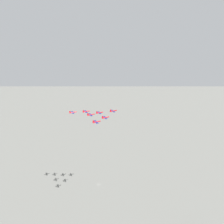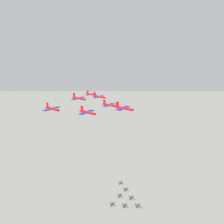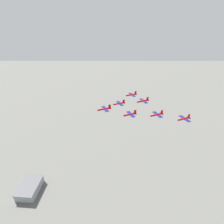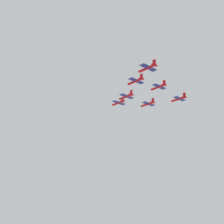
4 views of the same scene
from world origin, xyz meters
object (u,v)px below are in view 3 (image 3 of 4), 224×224
at_px(jet_2, 119,103).
at_px(jet_1, 130,114).
at_px(jet_6, 184,119).
at_px(jet_3, 157,115).
at_px(jet_4, 143,101).
at_px(hangar, 30,188).
at_px(jet_0, 105,109).
at_px(jet_5, 132,95).

bearing_deg(jet_2, jet_1, 180.00).
xyz_separation_m(jet_2, jet_6, (-17.05, -40.70, -0.77)).
distance_m(jet_2, jet_3, 29.00).
xyz_separation_m(jet_3, jet_4, (14.99, 7.61, 2.19)).
bearing_deg(jet_4, hangar, 46.03).
bearing_deg(jet_2, hangar, 44.34).
bearing_deg(jet_0, jet_2, -59.53).
bearing_deg(jet_4, jet_1, 120.47).
height_order(jet_2, jet_5, jet_5).
bearing_deg(jet_3, jet_0, 59.53).
relative_size(hangar, jet_6, 4.36).
height_order(jet_0, jet_4, jet_4).
height_order(jet_3, jet_4, jet_4).
bearing_deg(hangar, jet_1, -113.44).
xyz_separation_m(jet_0, jet_6, (-3.09, -49.64, -3.18)).
height_order(hangar, jet_5, jet_5).
distance_m(jet_2, jet_4, 16.85).
xyz_separation_m(jet_3, jet_5, (29.99, 15.21, 0.35)).
relative_size(jet_2, jet_4, 1.00).
xyz_separation_m(jet_4, jet_5, (14.99, 7.61, -1.83)).
height_order(jet_1, jet_2, jet_2).
relative_size(jet_0, jet_6, 1.00).
distance_m(jet_0, jet_5, 33.18).
xyz_separation_m(jet_2, jet_3, (-16.02, -24.15, 0.82)).
height_order(jet_4, jet_6, jet_4).
height_order(jet_3, jet_6, jet_3).
relative_size(jet_1, jet_6, 1.00).
distance_m(jet_1, jet_3, 16.62).
bearing_deg(jet_6, jet_3, 59.53).
relative_size(jet_0, jet_5, 1.00).
bearing_deg(jet_2, jet_0, 120.47).
xyz_separation_m(jet_1, jet_3, (-1.03, -16.55, 1.09)).
relative_size(jet_2, jet_6, 1.00).
bearing_deg(jet_5, jet_0, 120.47).
distance_m(jet_2, jet_6, 44.14).
distance_m(jet_4, jet_6, 29.23).
distance_m(jet_1, jet_6, 33.16).
height_order(jet_2, jet_3, jet_3).
distance_m(hangar, jet_2, 203.66).
distance_m(jet_0, jet_3, 33.20).
xyz_separation_m(jet_0, jet_3, (-2.06, -33.10, -1.58)).
bearing_deg(jet_5, jet_1, 150.46).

